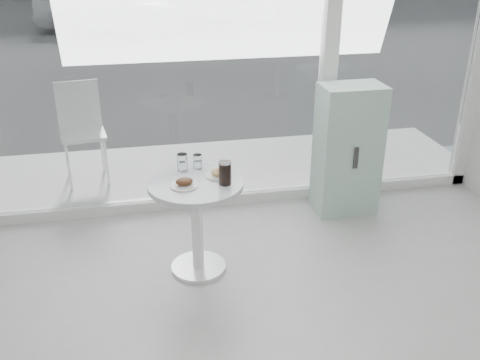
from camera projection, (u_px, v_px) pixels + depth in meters
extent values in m
cube|color=white|center=(234.00, 197.00, 5.36)|extent=(5.00, 0.12, 0.10)
cube|color=white|center=(480.00, 42.00, 5.18)|extent=(0.12, 0.12, 3.00)
cube|color=white|center=(330.00, 48.00, 4.91)|extent=(0.14, 0.14, 3.00)
cube|color=white|center=(146.00, 67.00, 4.65)|extent=(3.21, 0.02, 2.60)
cube|color=white|center=(406.00, 55.00, 5.09)|extent=(1.41, 0.02, 2.60)
cylinder|color=white|center=(199.00, 267.00, 4.31)|extent=(0.44, 0.44, 0.03)
cylinder|color=white|center=(197.00, 228.00, 4.16)|extent=(0.09, 0.09, 0.70)
cylinder|color=white|center=(196.00, 184.00, 4.00)|extent=(0.72, 0.72, 0.04)
cube|color=white|center=(221.00, 168.00, 6.08)|extent=(5.60, 1.60, 0.05)
cube|color=#363636|center=(158.00, 18.00, 16.95)|extent=(40.00, 24.00, 0.00)
cube|color=#8DB4A2|center=(348.00, 150.00, 4.99)|extent=(0.57, 0.38, 1.23)
cube|color=#333333|center=(356.00, 158.00, 4.82)|extent=(0.04, 0.02, 0.20)
cylinder|color=white|center=(69.00, 167.00, 5.43)|extent=(0.03, 0.03, 0.50)
cylinder|color=white|center=(106.00, 162.00, 5.55)|extent=(0.03, 0.03, 0.50)
cylinder|color=white|center=(66.00, 154.00, 5.75)|extent=(0.03, 0.03, 0.50)
cylinder|color=white|center=(102.00, 149.00, 5.87)|extent=(0.03, 0.03, 0.50)
cube|color=white|center=(83.00, 134.00, 5.54)|extent=(0.51, 0.51, 0.03)
cube|color=white|center=(78.00, 104.00, 5.61)|extent=(0.44, 0.09, 0.50)
imported|color=silver|center=(111.00, 5.00, 14.37)|extent=(4.27, 2.48, 1.37)
cylinder|color=silver|center=(184.00, 186.00, 3.92)|extent=(0.21, 0.21, 0.01)
cube|color=silver|center=(187.00, 185.00, 3.91)|extent=(0.10, 0.09, 0.00)
ellipsoid|color=#3A210F|center=(184.00, 182.00, 3.90)|extent=(0.12, 0.10, 0.05)
ellipsoid|color=#3A210F|center=(189.00, 181.00, 3.93)|extent=(0.06, 0.06, 0.03)
cylinder|color=silver|center=(219.00, 176.00, 4.08)|extent=(0.20, 0.20, 0.01)
torus|color=tan|center=(219.00, 172.00, 4.07)|extent=(0.12, 0.12, 0.04)
cylinder|color=white|center=(182.00, 162.00, 4.16)|extent=(0.08, 0.08, 0.13)
cylinder|color=white|center=(183.00, 165.00, 4.17)|extent=(0.07, 0.07, 0.07)
cylinder|color=white|center=(198.00, 161.00, 4.20)|extent=(0.07, 0.07, 0.11)
cylinder|color=white|center=(198.00, 164.00, 4.21)|extent=(0.06, 0.06, 0.06)
cylinder|color=white|center=(225.00, 173.00, 3.92)|extent=(0.09, 0.09, 0.18)
cylinder|color=black|center=(225.00, 174.00, 3.93)|extent=(0.08, 0.08, 0.16)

